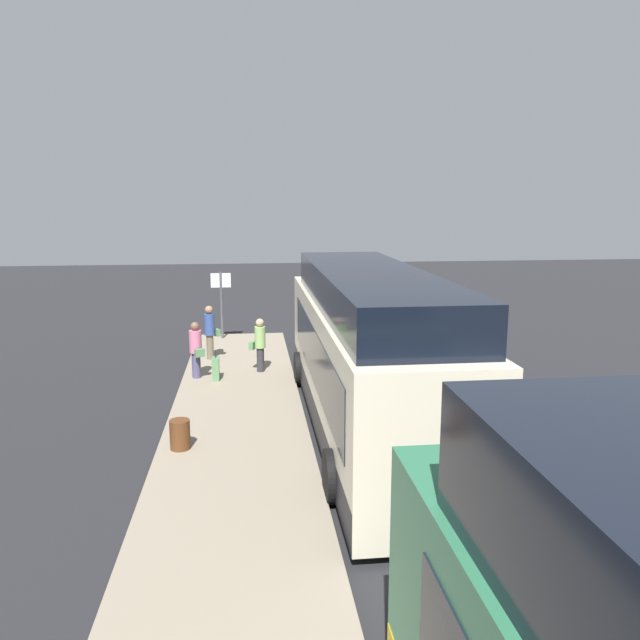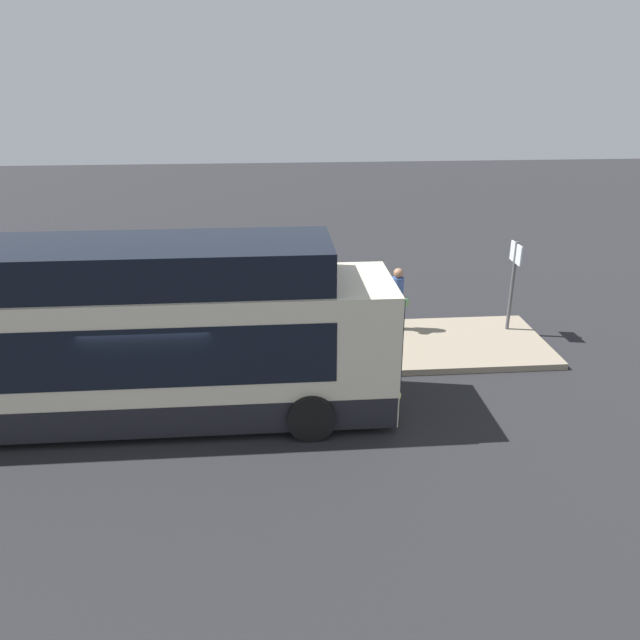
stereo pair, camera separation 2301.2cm
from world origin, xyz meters
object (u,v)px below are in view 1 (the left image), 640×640
passenger_with_bags (196,348)px  bus_lead (366,360)px  trash_bin (180,434)px  passenger_boarding (260,343)px  passenger_waiting (210,330)px  sign_post (221,296)px  suitcase (216,369)px

passenger_with_bags → bus_lead: bearing=105.5°
bus_lead → passenger_with_bags: bearing=43.6°
passenger_with_bags → trash_bin: size_ratio=2.65×
passenger_boarding → passenger_waiting: (1.76, 1.63, 0.09)m
sign_post → suitcase: bearing=-179.7°
sign_post → passenger_with_bags: bearing=174.2°
trash_bin → sign_post: bearing=-2.5°
trash_bin → bus_lead: bearing=-77.1°
bus_lead → suitcase: size_ratio=12.59×
trash_bin → suitcase: bearing=-5.5°
passenger_waiting → suitcase: (-2.54, -0.30, -0.67)m
passenger_with_bags → trash_bin: 5.58m
passenger_with_bags → passenger_boarding: bearing=166.4°
bus_lead → sign_post: size_ratio=4.46×
bus_lead → passenger_with_bags: 6.34m
suitcase → sign_post: (5.75, 0.03, 1.34)m
bus_lead → passenger_boarding: size_ratio=6.85×
passenger_waiting → sign_post: (3.21, -0.26, 0.67)m
passenger_waiting → trash_bin: passenger_waiting is taller
suitcase → trash_bin: size_ratio=1.42×
suitcase → trash_bin: (-5.27, 0.51, -0.02)m
passenger_boarding → suitcase: bearing=142.9°
bus_lead → passenger_boarding: bearing=25.5°
bus_lead → passenger_with_bags: (4.57, 4.34, -0.68)m
bus_lead → trash_bin: 4.56m
bus_lead → sign_post: bus_lead is taller
suitcase → sign_post: bearing=0.3°
passenger_waiting → suitcase: bearing=-26.2°
suitcase → passenger_boarding: bearing=-59.9°
passenger_with_bags → suitcase: size_ratio=1.87×
passenger_boarding → trash_bin: 6.35m
passenger_waiting → passenger_with_bags: (-2.26, 0.29, -0.08)m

